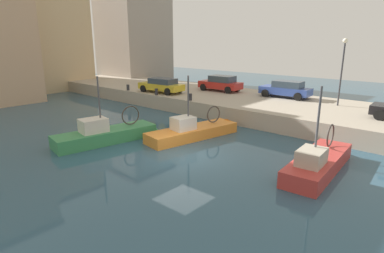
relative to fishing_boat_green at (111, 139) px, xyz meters
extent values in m
plane|color=#2D5166|center=(1.00, -5.05, -0.12)|extent=(80.00, 80.00, 0.00)
cube|color=#ADA08C|center=(12.50, -5.05, 0.48)|extent=(9.00, 56.00, 1.20)
cube|color=#388951|center=(-0.30, 0.05, -0.12)|extent=(6.25, 2.73, 1.50)
cone|color=#388951|center=(3.01, -0.56, -0.12)|extent=(1.16, 1.63, 1.49)
cube|color=#896B4C|center=(-0.30, 0.05, 0.56)|extent=(5.99, 2.55, 0.08)
cube|color=beige|center=(-1.00, 0.18, 1.01)|extent=(1.66, 1.36, 0.82)
cylinder|color=#4C4C51|center=(-0.56, 0.10, 2.19)|extent=(0.10, 0.10, 3.26)
torus|color=#3F3833|center=(1.36, -0.25, 1.27)|extent=(1.20, 0.30, 1.21)
sphere|color=white|center=(-1.92, 1.28, 0.11)|extent=(0.32, 0.32, 0.32)
cube|color=orange|center=(3.76, -3.29, -0.12)|extent=(6.35, 2.80, 1.31)
cone|color=orange|center=(7.11, -3.95, -0.12)|extent=(1.17, 1.62, 1.48)
cube|color=#9E7A51|center=(3.76, -3.29, 0.47)|extent=(6.08, 2.62, 0.08)
cube|color=beige|center=(3.04, -3.15, 0.91)|extent=(1.48, 1.28, 0.81)
cylinder|color=#4C4C51|center=(3.43, -3.22, 2.12)|extent=(0.10, 0.10, 3.30)
torus|color=#3F3833|center=(5.44, -3.62, 1.13)|extent=(1.10, 0.29, 1.11)
sphere|color=white|center=(2.12, -2.04, 0.08)|extent=(0.32, 0.32, 0.32)
cube|color=#BC3833|center=(3.63, -11.15, -0.12)|extent=(5.85, 1.98, 1.47)
cone|color=#BC3833|center=(6.85, -10.94, -0.12)|extent=(0.99, 1.50, 1.44)
cube|color=#9E7A51|center=(3.63, -11.15, 0.55)|extent=(5.61, 1.83, 0.08)
cube|color=#B7AD99|center=(2.39, -11.24, 0.94)|extent=(1.50, 1.11, 0.71)
cylinder|color=#4C4C51|center=(2.82, -11.21, 2.25)|extent=(0.10, 0.10, 3.41)
torus|color=#3F3833|center=(5.24, -11.05, 1.23)|extent=(1.16, 0.16, 1.16)
sphere|color=white|center=(1.85, -10.39, 0.10)|extent=(0.32, 0.32, 0.32)
cylinder|color=black|center=(10.97, -12.01, 1.40)|extent=(0.24, 0.65, 0.64)
cylinder|color=black|center=(12.68, -11.94, 1.40)|extent=(0.24, 0.65, 0.64)
cube|color=#334C9E|center=(14.63, -4.16, 1.65)|extent=(1.80, 4.23, 0.59)
cube|color=#384756|center=(14.64, -4.37, 2.21)|extent=(1.52, 2.39, 0.54)
cylinder|color=black|center=(13.76, -2.78, 1.40)|extent=(0.25, 0.65, 0.64)
cylinder|color=black|center=(15.37, -2.71, 1.40)|extent=(0.25, 0.65, 0.64)
cylinder|color=black|center=(13.89, -5.61, 1.40)|extent=(0.25, 0.65, 0.64)
cylinder|color=black|center=(15.50, -5.54, 1.40)|extent=(0.25, 0.65, 0.64)
cube|color=red|center=(13.84, 2.03, 1.66)|extent=(1.84, 4.15, 0.62)
cube|color=#384756|center=(13.85, 1.82, 2.26)|extent=(1.56, 2.35, 0.57)
cylinder|color=black|center=(12.95, 3.37, 1.40)|extent=(0.25, 0.65, 0.64)
cylinder|color=black|center=(14.60, 3.45, 1.40)|extent=(0.25, 0.65, 0.64)
cylinder|color=black|center=(13.08, 0.60, 1.40)|extent=(0.25, 0.65, 0.64)
cylinder|color=black|center=(14.73, 0.68, 1.40)|extent=(0.25, 0.65, 0.64)
cube|color=gold|center=(9.51, 5.57, 1.64)|extent=(1.94, 4.50, 0.57)
cube|color=#384756|center=(9.53, 5.36, 2.17)|extent=(1.60, 2.56, 0.49)
cylinder|color=black|center=(8.60, 7.00, 1.40)|extent=(0.27, 0.65, 0.64)
cylinder|color=black|center=(10.20, 7.12, 1.40)|extent=(0.27, 0.65, 0.64)
cylinder|color=black|center=(8.83, 4.02, 1.40)|extent=(0.27, 0.65, 0.64)
cylinder|color=black|center=(10.43, 4.15, 1.40)|extent=(0.27, 0.65, 0.64)
cylinder|color=#2D2D33|center=(8.35, 0.95, 1.36)|extent=(0.28, 0.28, 0.55)
cylinder|color=#2D2D33|center=(8.35, 4.95, 1.36)|extent=(0.28, 0.28, 0.55)
cylinder|color=#2D2D33|center=(8.35, 8.95, 1.36)|extent=(0.28, 0.28, 0.55)
cylinder|color=#38383D|center=(14.00, -8.65, 3.33)|extent=(0.12, 0.12, 4.50)
sphere|color=#F2EACC|center=(14.00, -8.65, 5.73)|extent=(0.36, 0.36, 0.36)
cube|color=#A39384|center=(18.37, 20.11, 6.21)|extent=(7.67, 7.52, 12.65)
cube|color=#D1B284|center=(6.58, 22.95, 6.46)|extent=(10.34, 6.28, 13.15)
camera|label=1|loc=(-10.70, -15.86, 5.83)|focal=29.96mm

